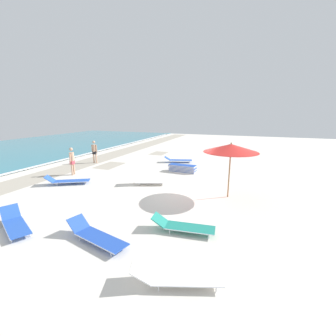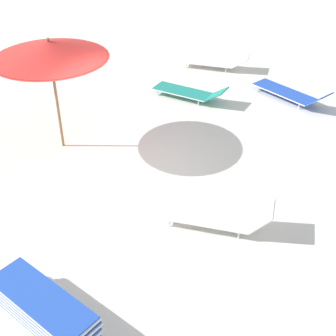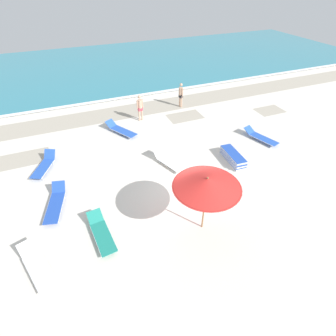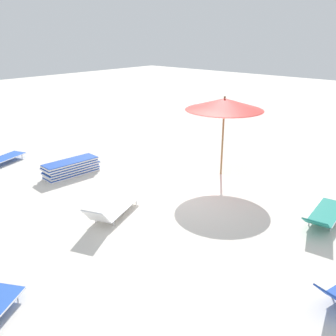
{
  "view_description": "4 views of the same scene",
  "coord_description": "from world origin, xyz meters",
  "px_view_note": "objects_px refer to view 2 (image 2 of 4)",
  "views": [
    {
      "loc": [
        -10.57,
        -2.98,
        3.91
      ],
      "look_at": [
        0.34,
        1.12,
        1.02
      ],
      "focal_mm": 24.0,
      "sensor_mm": 36.0,
      "label": 1
    },
    {
      "loc": [
        6.1,
        5.33,
        5.8
      ],
      "look_at": [
        0.31,
        1.25,
        0.95
      ],
      "focal_mm": 50.0,
      "sensor_mm": 36.0,
      "label": 2
    },
    {
      "loc": [
        -4.06,
        -7.99,
        8.35
      ],
      "look_at": [
        -0.44,
        0.83,
        0.97
      ],
      "focal_mm": 28.0,
      "sensor_mm": 36.0,
      "label": 3
    },
    {
      "loc": [
        -6.6,
        7.78,
        4.52
      ],
      "look_at": [
        -0.42,
        0.83,
        1.08
      ],
      "focal_mm": 40.0,
      "sensor_mm": 36.0,
      "label": 4
    }
  ],
  "objects_px": {
    "sun_lounger_under_umbrella": "(219,216)",
    "sun_lounger_near_water_right": "(215,62)",
    "beach_umbrella": "(49,50)",
    "sun_lounger_mid_beach_pair_b": "(189,92)",
    "lounger_stack": "(43,308)",
    "sun_lounger_mid_beach_pair_a": "(291,93)"
  },
  "relations": [
    {
      "from": "beach_umbrella",
      "to": "lounger_stack",
      "type": "distance_m",
      "value": 5.39
    },
    {
      "from": "lounger_stack",
      "to": "sun_lounger_near_water_right",
      "type": "distance_m",
      "value": 10.21
    },
    {
      "from": "beach_umbrella",
      "to": "sun_lounger_mid_beach_pair_b",
      "type": "bearing_deg",
      "value": 164.43
    },
    {
      "from": "sun_lounger_near_water_right",
      "to": "sun_lounger_mid_beach_pair_b",
      "type": "height_order",
      "value": "sun_lounger_near_water_right"
    },
    {
      "from": "sun_lounger_mid_beach_pair_a",
      "to": "lounger_stack",
      "type": "bearing_deg",
      "value": 13.94
    },
    {
      "from": "sun_lounger_under_umbrella",
      "to": "sun_lounger_near_water_right",
      "type": "xyz_separation_m",
      "value": [
        -6.5,
        -3.89,
        -0.01
      ]
    },
    {
      "from": "lounger_stack",
      "to": "beach_umbrella",
      "type": "bearing_deg",
      "value": -133.35
    },
    {
      "from": "sun_lounger_near_water_right",
      "to": "sun_lounger_under_umbrella",
      "type": "bearing_deg",
      "value": 11.85
    },
    {
      "from": "sun_lounger_under_umbrella",
      "to": "lounger_stack",
      "type": "bearing_deg",
      "value": -37.96
    },
    {
      "from": "sun_lounger_mid_beach_pair_b",
      "to": "sun_lounger_under_umbrella",
      "type": "bearing_deg",
      "value": 32.74
    },
    {
      "from": "sun_lounger_under_umbrella",
      "to": "sun_lounger_mid_beach_pair_b",
      "type": "distance_m",
      "value": 5.35
    },
    {
      "from": "lounger_stack",
      "to": "sun_lounger_near_water_right",
      "type": "xyz_separation_m",
      "value": [
        -9.81,
        -2.85,
        -0.04
      ]
    },
    {
      "from": "beach_umbrella",
      "to": "sun_lounger_under_umbrella",
      "type": "distance_m",
      "value": 4.91
    },
    {
      "from": "beach_umbrella",
      "to": "sun_lounger_mid_beach_pair_b",
      "type": "relative_size",
      "value": 1.2
    },
    {
      "from": "beach_umbrella",
      "to": "sun_lounger_near_water_right",
      "type": "height_order",
      "value": "beach_umbrella"
    },
    {
      "from": "lounger_stack",
      "to": "sun_lounger_near_water_right",
      "type": "bearing_deg",
      "value": -159.74
    },
    {
      "from": "sun_lounger_mid_beach_pair_a",
      "to": "sun_lounger_mid_beach_pair_b",
      "type": "bearing_deg",
      "value": -42.54
    },
    {
      "from": "sun_lounger_near_water_right",
      "to": "sun_lounger_mid_beach_pair_b",
      "type": "distance_m",
      "value": 2.39
    },
    {
      "from": "lounger_stack",
      "to": "sun_lounger_mid_beach_pair_a",
      "type": "xyz_separation_m",
      "value": [
        -9.02,
        0.04,
        -0.04
      ]
    },
    {
      "from": "sun_lounger_mid_beach_pair_a",
      "to": "beach_umbrella",
      "type": "bearing_deg",
      "value": -18.26
    },
    {
      "from": "sun_lounger_near_water_right",
      "to": "sun_lounger_mid_beach_pair_b",
      "type": "xyz_separation_m",
      "value": [
        2.33,
        0.55,
        -0.0
      ]
    },
    {
      "from": "lounger_stack",
      "to": "sun_lounger_under_umbrella",
      "type": "distance_m",
      "value": 3.47
    }
  ]
}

